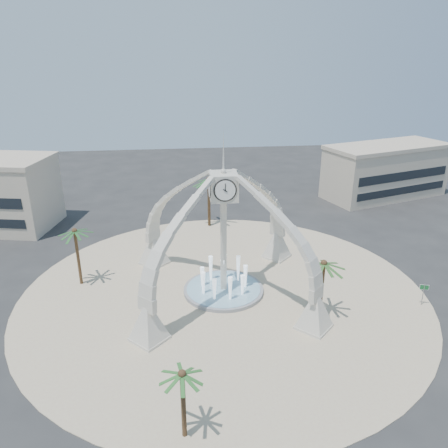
{
  "coord_description": "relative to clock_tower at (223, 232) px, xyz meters",
  "views": [
    {
      "loc": [
        -4.47,
        -37.98,
        22.55
      ],
      "look_at": [
        0.29,
        2.0,
        6.54
      ],
      "focal_mm": 35.0,
      "sensor_mm": 36.0,
      "label": 1
    }
  ],
  "objects": [
    {
      "name": "fountain",
      "position": [
        0.0,
        0.0,
        -6.2
      ],
      "size": [
        8.0,
        8.0,
        3.62
      ],
      "color": "gray",
      "rests_on": "ground"
    },
    {
      "name": "clock_tower",
      "position": [
        0.0,
        0.0,
        0.0
      ],
      "size": [
        17.94,
        17.94,
        16.3
      ],
      "color": "beige",
      "rests_on": "ground"
    },
    {
      "name": "ground",
      "position": [
        0.0,
        0.0,
        -6.49
      ],
      "size": [
        140.0,
        140.0,
        0.0
      ],
      "primitive_type": "plane",
      "color": "#282828",
      "rests_on": "ground"
    },
    {
      "name": "palm_east",
      "position": [
        8.22,
        -5.16,
        -1.24
      ],
      "size": [
        4.3,
        4.3,
        6.03
      ],
      "rotation": [
        0.0,
        0.0,
        -0.16
      ],
      "color": "brown",
      "rests_on": "ground"
    },
    {
      "name": "palm_north",
      "position": [
        0.14,
        18.0,
        0.06
      ],
      "size": [
        5.38,
        5.38,
        7.44
      ],
      "rotation": [
        0.0,
        0.0,
        0.37
      ],
      "color": "brown",
      "rests_on": "ground"
    },
    {
      "name": "palm_west",
      "position": [
        -14.48,
        3.34,
        -0.61
      ],
      "size": [
        4.3,
        4.3,
        6.63
      ],
      "rotation": [
        0.0,
        0.0,
        0.32
      ],
      "color": "brown",
      "rests_on": "ground"
    },
    {
      "name": "street_sign",
      "position": [
        18.42,
        -4.69,
        -4.84
      ],
      "size": [
        0.82,
        0.27,
        2.31
      ],
      "rotation": [
        0.0,
        0.0,
        -0.3
      ],
      "color": "slate",
      "rests_on": "ground"
    },
    {
      "name": "palm_south",
      "position": [
        -4.49,
        -17.24,
        -1.71
      ],
      "size": [
        4.31,
        4.31,
        5.47
      ],
      "rotation": [
        0.0,
        0.0,
        0.43
      ],
      "color": "brown",
      "rests_on": "ground"
    },
    {
      "name": "plaza",
      "position": [
        0.0,
        0.0,
        -6.46
      ],
      "size": [
        40.0,
        40.0,
        0.06
      ],
      "primitive_type": "cylinder",
      "color": "#C1B38F",
      "rests_on": "ground"
    },
    {
      "name": "building_ne",
      "position": [
        30.0,
        28.0,
        -2.18
      ],
      "size": [
        21.87,
        14.17,
        8.6
      ],
      "rotation": [
        0.0,
        0.0,
        0.31
      ],
      "color": "#BAA891",
      "rests_on": "ground"
    }
  ]
}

